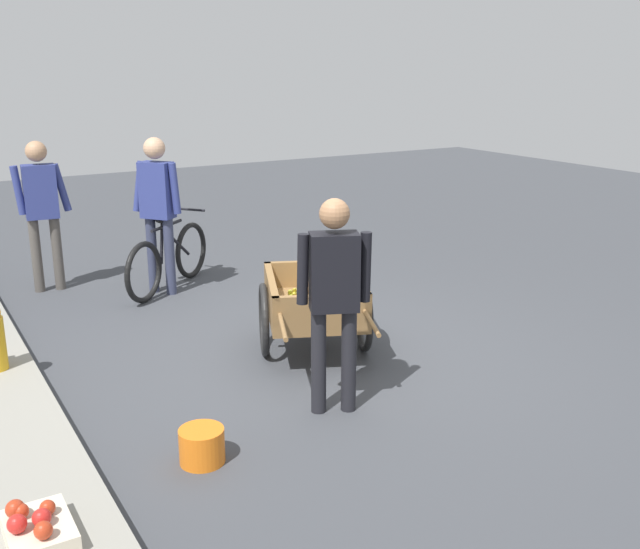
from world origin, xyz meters
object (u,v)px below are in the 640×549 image
vendor_person (334,288)px  apple_crate (39,539)px  cyclist_person (158,201)px  bicycle (169,259)px  fruit_cart (314,305)px  dog (324,266)px  plastic_bucket (202,446)px  bystander_person (41,202)px

vendor_person → apple_crate: bearing=107.0°
cyclist_person → vendor_person: bearing=-178.2°
vendor_person → bicycle: (3.50, -0.01, -0.59)m
fruit_cart → apple_crate: (-1.72, 2.65, -0.31)m
fruit_cart → dog: (1.55, -1.04, -0.17)m
apple_crate → plastic_bucket: bearing=-65.9°
bicycle → bystander_person: bearing=61.0°
bicycle → dog: bicycle is taller
vendor_person → apple_crate: size_ratio=3.59×
bicycle → dog: (-0.90, -1.49, -0.08)m
vendor_person → plastic_bucket: vendor_person is taller
cyclist_person → plastic_bucket: size_ratio=5.86×
vendor_person → dog: 3.08m
bicycle → plastic_bucket: bicycle is taller
bicycle → apple_crate: bearing=152.2°
cyclist_person → apple_crate: 4.66m
plastic_bucket → bicycle: bearing=-16.8°
plastic_bucket → apple_crate: apple_crate is taller
vendor_person → bicycle: bearing=-0.2°
dog → vendor_person: bearing=150.1°
dog → plastic_bucket: bearing=137.0°
bystander_person → apple_crate: bearing=168.0°
vendor_person → cyclist_person: bearing=1.8°
vendor_person → cyclist_person: 3.41m
fruit_cart → plastic_bucket: 2.02m
plastic_bucket → apple_crate: bearing=114.1°
fruit_cart → vendor_person: bearing=156.5°
vendor_person → bystander_person: bystander_person is taller
vendor_person → bicycle: vendor_person is taller
dog → apple_crate: bearing=131.6°
bicycle → plastic_bucket: bearing=163.2°
plastic_bucket → dog: bearing=-43.0°
fruit_cart → apple_crate: size_ratio=4.13×
fruit_cart → dog: size_ratio=3.21×
plastic_bucket → bystander_person: (4.33, 0.06, 0.88)m
fruit_cart → cyclist_person: cyclist_person is taller
plastic_bucket → fruit_cart: bearing=-51.6°
plastic_bucket → bystander_person: 4.42m
vendor_person → plastic_bucket: 1.39m
dog → bystander_person: 3.16m
fruit_cart → bystander_person: bearing=27.6°
apple_crate → vendor_person: bearing=-73.0°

